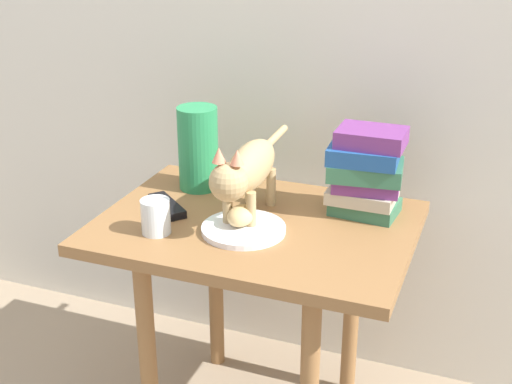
{
  "coord_description": "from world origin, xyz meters",
  "views": [
    {
      "loc": [
        0.55,
        -1.46,
        1.36
      ],
      "look_at": [
        0.0,
        0.0,
        0.7
      ],
      "focal_mm": 49.16,
      "sensor_mm": 36.0,
      "label": 1
    }
  ],
  "objects": [
    {
      "name": "tv_remote",
      "position": [
        -0.24,
        -0.01,
        0.63
      ],
      "size": [
        0.14,
        0.13,
        0.02
      ],
      "primitive_type": "cube",
      "rotation": [
        0.0,
        0.0,
        -0.7
      ],
      "color": "black",
      "rests_on": "side_table"
    },
    {
      "name": "cat",
      "position": [
        -0.03,
        0.0,
        0.75
      ],
      "size": [
        0.1,
        0.48,
        0.23
      ],
      "color": "tan",
      "rests_on": "side_table"
    },
    {
      "name": "side_table",
      "position": [
        0.0,
        0.0,
        0.52
      ],
      "size": [
        0.77,
        0.56,
        0.62
      ],
      "color": "olive",
      "rests_on": "ground"
    },
    {
      "name": "bread_roll",
      "position": [
        -0.02,
        -0.06,
        0.65
      ],
      "size": [
        0.08,
        0.09,
        0.05
      ],
      "primitive_type": "ellipsoid",
      "rotation": [
        0.0,
        0.0,
        1.32
      ],
      "color": "#E0BC7A",
      "rests_on": "plate"
    },
    {
      "name": "plate",
      "position": [
        -0.01,
        -0.06,
        0.62
      ],
      "size": [
        0.2,
        0.2,
        0.01
      ],
      "primitive_type": "cylinder",
      "color": "white",
      "rests_on": "side_table"
    },
    {
      "name": "book_stack",
      "position": [
        0.24,
        0.14,
        0.73
      ],
      "size": [
        0.19,
        0.16,
        0.22
      ],
      "color": "#336B4C",
      "rests_on": "side_table"
    },
    {
      "name": "candle_jar",
      "position": [
        -0.2,
        -0.14,
        0.65
      ],
      "size": [
        0.07,
        0.07,
        0.08
      ],
      "color": "silver",
      "rests_on": "side_table"
    },
    {
      "name": "green_vase",
      "position": [
        -0.22,
        0.15,
        0.73
      ],
      "size": [
        0.11,
        0.11,
        0.23
      ],
      "primitive_type": "cylinder",
      "color": "#288C51",
      "rests_on": "side_table"
    }
  ]
}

